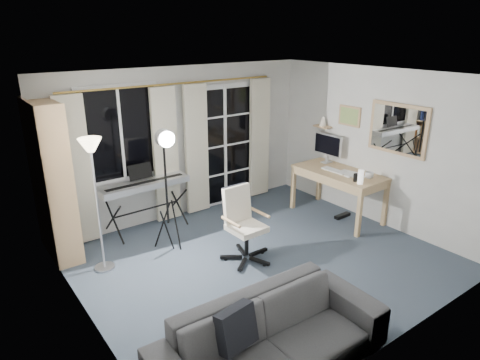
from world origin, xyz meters
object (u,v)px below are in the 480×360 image
(office_chair, at_px, (241,217))
(desk, at_px, (339,177))
(torchiere_lamp, at_px, (93,166))
(studio_light, at_px, (165,153))
(mug, at_px, (369,174))
(monitor, at_px, (328,146))
(bookshelf, at_px, (50,185))
(keyboard_piano, at_px, (144,186))
(sofa, at_px, (272,328))

(office_chair, relative_size, desk, 0.67)
(torchiere_lamp, bearing_deg, office_chair, -26.45)
(studio_light, relative_size, mug, 13.74)
(studio_light, distance_m, monitor, 2.95)
(monitor, distance_m, mug, 0.98)
(office_chair, relative_size, mug, 7.75)
(bookshelf, xyz_separation_m, keyboard_piano, (1.27, -0.09, -0.26))
(torchiere_lamp, xyz_separation_m, monitor, (3.85, -0.21, -0.31))
(studio_light, height_order, mug, studio_light)
(keyboard_piano, relative_size, studio_light, 0.78)
(keyboard_piano, relative_size, sofa, 0.62)
(bookshelf, xyz_separation_m, desk, (4.01, -1.40, -0.32))
(keyboard_piano, distance_m, desk, 3.04)
(bookshelf, height_order, desk, bookshelf)
(monitor, bearing_deg, torchiere_lamp, 175.74)
(studio_light, relative_size, sofa, 0.80)
(desk, height_order, sofa, sofa)
(studio_light, bearing_deg, bookshelf, 151.87)
(office_chair, distance_m, desk, 2.05)
(desk, xyz_separation_m, mug, (0.10, -0.50, 0.16))
(desk, height_order, mug, mug)
(keyboard_piano, distance_m, sofa, 3.27)
(office_chair, distance_m, monitor, 2.37)
(torchiere_lamp, bearing_deg, keyboard_piano, 35.91)
(desk, distance_m, sofa, 3.60)
(torchiere_lamp, distance_m, monitor, 3.87)
(studio_light, bearing_deg, office_chair, -42.62)
(torchiere_lamp, relative_size, keyboard_piano, 1.27)
(desk, bearing_deg, studio_light, 166.65)
(desk, xyz_separation_m, monitor, (0.20, 0.45, 0.39))
(bookshelf, height_order, monitor, bookshelf)
(office_chair, bearing_deg, mug, -11.07)
(torchiere_lamp, relative_size, mug, 13.49)
(torchiere_lamp, distance_m, mug, 3.96)
(studio_light, xyz_separation_m, office_chair, (0.68, -0.73, -0.82))
(monitor, bearing_deg, sofa, -144.79)
(studio_light, xyz_separation_m, desk, (2.73, -0.59, -0.72))
(bookshelf, distance_m, monitor, 4.31)
(torchiere_lamp, relative_size, monitor, 3.07)
(sofa, bearing_deg, studio_light, 84.82)
(office_chair, bearing_deg, studio_light, 131.50)
(studio_light, distance_m, office_chair, 1.29)
(monitor, bearing_deg, mug, -96.95)
(bookshelf, relative_size, torchiere_lamp, 1.22)
(studio_light, xyz_separation_m, sofa, (-0.31, -2.52, -0.98))
(studio_light, height_order, desk, studio_light)
(bookshelf, xyz_separation_m, sofa, (0.97, -3.33, -0.57))
(torchiere_lamp, distance_m, office_chair, 1.96)
(torchiere_lamp, relative_size, office_chair, 1.74)
(mug, bearing_deg, monitor, 84.21)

